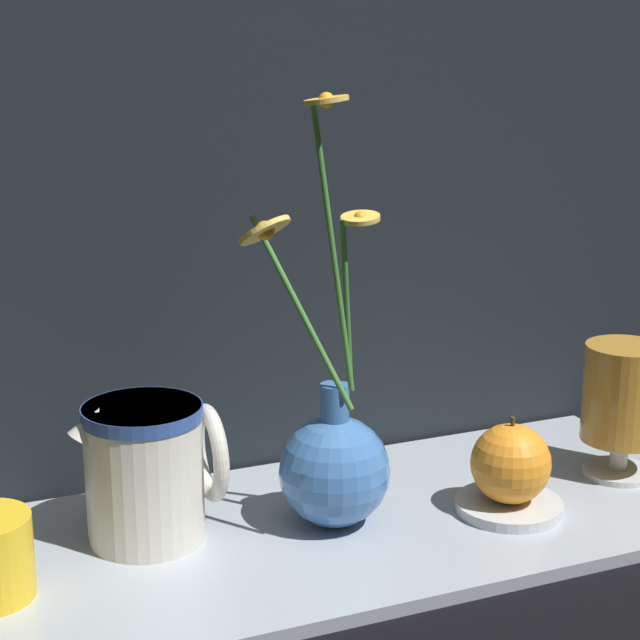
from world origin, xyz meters
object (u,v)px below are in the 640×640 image
Objects in this scene: ceramic_pitcher at (148,466)px; vase_with_flowers at (333,460)px; tea_glass at (623,397)px; orange_fruit at (511,464)px.

vase_with_flowers is at bearing -11.97° from ceramic_pitcher.
tea_glass is at bearing -5.49° from ceramic_pitcher.
ceramic_pitcher is at bearing 168.03° from vase_with_flowers.
vase_with_flowers is at bearing 165.41° from orange_fruit.
vase_with_flowers is 2.84× the size of tea_glass.
tea_glass is 0.15m from orange_fruit.
ceramic_pitcher is 0.98× the size of tea_glass.
vase_with_flowers is 0.31m from tea_glass.
ceramic_pitcher is at bearing 166.71° from orange_fruit.
tea_glass reaches higher than orange_fruit.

